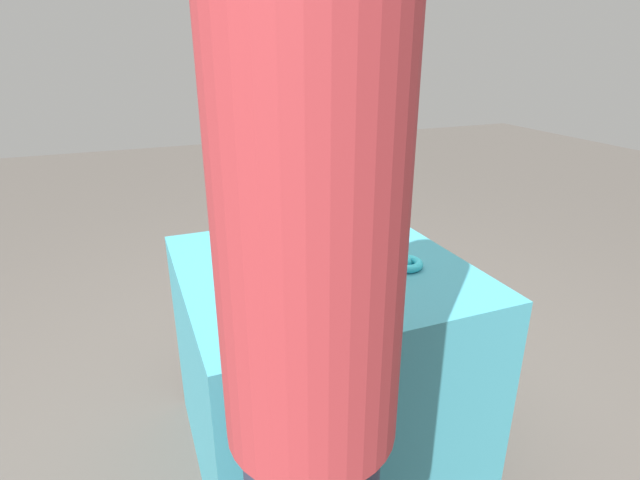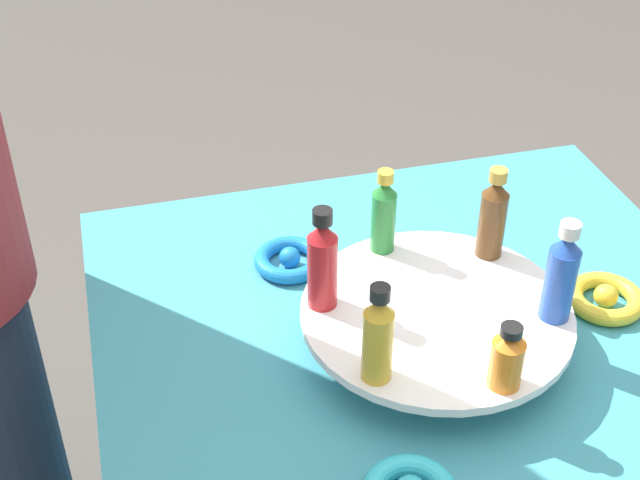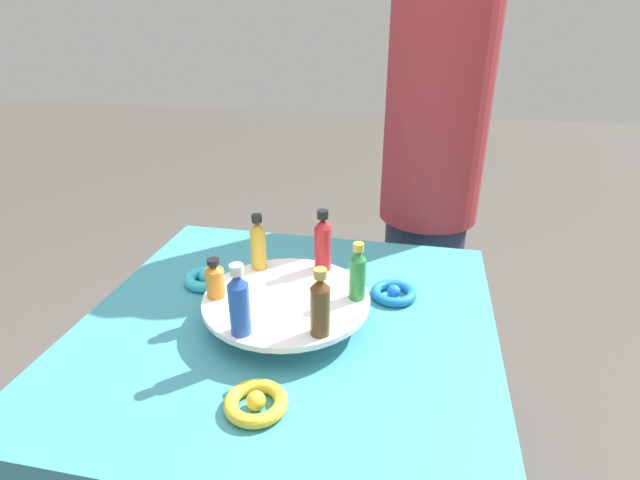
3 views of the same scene
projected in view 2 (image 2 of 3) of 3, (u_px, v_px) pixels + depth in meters
name	position (u px, v px, depth m)	size (l,w,h in m)	color
display_stand	(436.00, 320.00, 1.12)	(0.34, 0.34, 0.06)	white
bottle_orange	(507.00, 358.00, 0.98)	(0.04, 0.04, 0.08)	orange
bottle_blue	(561.00, 275.00, 1.06)	(0.04, 0.04, 0.14)	#234CAD
bottle_brown	(493.00, 216.00, 1.17)	(0.04, 0.04, 0.13)	brown
bottle_green	(384.00, 214.00, 1.18)	(0.03, 0.03, 0.12)	#288438
bottle_red	(322.00, 262.00, 1.08)	(0.04, 0.04, 0.14)	#B21E23
bottle_gold	(378.00, 337.00, 0.98)	(0.04, 0.04, 0.13)	gold
ribbon_bow_gold	(605.00, 298.00, 1.20)	(0.11, 0.11, 0.03)	gold
ribbon_bow_blue	(290.00, 259.00, 1.28)	(0.10, 0.10, 0.03)	blue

